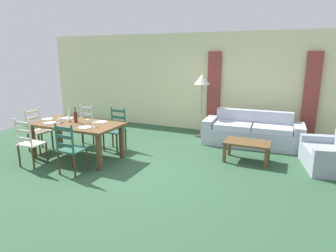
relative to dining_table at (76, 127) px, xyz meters
The scene contains 32 objects.
ground_plane 1.45m from the dining_table, ahead, with size 9.60×9.60×0.02m, color #2D5237.
wall_far 3.65m from the dining_table, 69.12° to the left, with size 9.60×0.16×2.70m, color beige.
curtain_panel_left 3.81m from the dining_table, 57.98° to the left, with size 0.35×0.08×2.20m, color brown.
curtain_panel_right 5.47m from the dining_table, 36.08° to the left, with size 0.35×0.08×2.20m, color brown.
dining_table is the anchor object (origin of this frame).
dining_chair_near_left 0.92m from the dining_table, 122.44° to the right, with size 0.43×0.41×0.96m.
dining_chair_near_right 0.90m from the dining_table, 56.44° to the right, with size 0.42×0.40×0.96m.
dining_chair_far_left 0.91m from the dining_table, 121.28° to the left, with size 0.45×0.43×0.96m.
dining_chair_far_right 0.92m from the dining_table, 61.34° to the left, with size 0.43×0.41×0.96m.
dining_chair_head_west 1.14m from the dining_table, behind, with size 0.41×0.43×0.96m.
dinner_plate_near_left 0.52m from the dining_table, 150.95° to the right, with size 0.24×0.24×0.02m, color white.
fork_near_left 0.66m from the dining_table, 157.38° to the right, with size 0.02×0.17×0.01m, color silver.
dinner_plate_near_right 0.52m from the dining_table, 29.05° to the right, with size 0.24×0.24×0.02m, color white.
fork_near_right 0.40m from the dining_table, 39.81° to the right, with size 0.02×0.17×0.01m, color silver.
dinner_plate_far_left 0.52m from the dining_table, 150.95° to the left, with size 0.24×0.24×0.02m, color white.
fork_far_left 0.66m from the dining_table, 157.38° to the left, with size 0.02×0.17×0.01m, color silver.
dinner_plate_far_right 0.52m from the dining_table, 29.05° to the left, with size 0.24×0.24×0.02m, color white.
fork_far_right 0.40m from the dining_table, 39.81° to the left, with size 0.02×0.17×0.01m, color silver.
dinner_plate_head_west 0.79m from the dining_table, behind, with size 0.24×0.24×0.02m, color white.
fork_head_west 0.93m from the dining_table, behind, with size 0.02×0.17×0.01m, color silver.
wine_bottle 0.21m from the dining_table, 124.87° to the left, with size 0.07×0.07×0.32m.
wine_glass_near_left 0.40m from the dining_table, 153.12° to the right, with size 0.06×0.06×0.16m.
wine_glass_near_right 0.62m from the dining_table, 12.46° to the right, with size 0.06×0.06×0.16m.
wine_glass_far_left 0.39m from the dining_table, 157.09° to the left, with size 0.06×0.06×0.16m.
coffee_cup_primary 0.30m from the dining_table, 10.07° to the left, with size 0.07×0.07×0.09m, color silver.
coffee_cup_secondary 0.36m from the dining_table, 165.33° to the right, with size 0.07×0.07×0.09m, color silver.
candle_tall 0.25m from the dining_table, behind, with size 0.05×0.05×0.28m.
candle_short 0.24m from the dining_table, 11.31° to the right, with size 0.05×0.05×0.16m.
couch 4.05m from the dining_table, 37.30° to the left, with size 2.32×0.92×0.80m.
coffee_table 3.52m from the dining_table, 20.46° to the left, with size 0.90×0.56×0.42m.
armchair_upholstered 5.07m from the dining_table, 17.17° to the left, with size 1.03×1.30×0.72m.
standing_lamp 3.30m from the dining_table, 54.71° to the left, with size 0.40×0.40×1.64m.
Camera 1 is at (2.86, -4.61, 2.13)m, focal length 31.22 mm.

